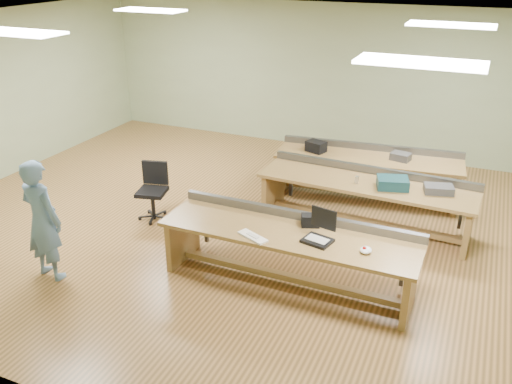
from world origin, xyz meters
TOP-DOWN VIEW (x-y plane):
  - floor at (0.00, 0.00)m, footprint 10.00×10.00m
  - ceiling at (0.00, 0.00)m, footprint 10.00×10.00m
  - wall_back at (0.00, 4.00)m, footprint 10.00×0.04m
  - wall_front at (0.00, -4.00)m, footprint 10.00×0.04m
  - fluor_panels at (0.00, 0.00)m, footprint 6.20×3.50m
  - workbench_front at (1.14, -1.24)m, footprint 3.26×0.88m
  - workbench_mid at (1.68, 0.70)m, footprint 3.28×1.00m
  - workbench_back at (1.46, 1.78)m, footprint 3.16×1.15m
  - person at (-1.78, -2.33)m, footprint 0.64×0.46m
  - laptop_base at (1.55, -1.37)m, footprint 0.39×0.34m
  - laptop_screen at (1.58, -1.25)m, footprint 0.33×0.09m
  - keyboard at (0.80, -1.58)m, footprint 0.43×0.29m
  - trackball_mouse at (2.14, -1.39)m, footprint 0.16×0.18m
  - camera_bag at (1.34, -1.01)m, footprint 0.27×0.22m
  - task_chair at (-1.46, -0.36)m, footprint 0.59×0.59m
  - parts_bin_teal at (2.07, 0.61)m, footprint 0.52×0.44m
  - parts_bin_grey at (2.71, 0.69)m, footprint 0.46×0.35m
  - mug at (1.90, 0.67)m, footprint 0.16×0.16m
  - drinks_can at (1.55, 0.57)m, footprint 0.08×0.08m
  - storage_box_back at (0.57, 1.65)m, footprint 0.38×0.32m
  - tray_back at (1.98, 1.81)m, footprint 0.35×0.29m

SIDE VIEW (x-z plane):
  - floor at x=0.00m, z-range 0.00..0.00m
  - task_chair at x=-1.46m, z-range -0.12..0.79m
  - workbench_back at x=1.46m, z-range 0.13..0.99m
  - workbench_mid at x=1.68m, z-range 0.13..0.99m
  - workbench_front at x=1.14m, z-range 0.13..0.99m
  - keyboard at x=0.80m, z-range 0.75..0.77m
  - laptop_base at x=1.55m, z-range 0.75..0.79m
  - trackball_mouse at x=2.14m, z-range 0.75..0.82m
  - mug at x=1.90m, z-range 0.75..0.84m
  - parts_bin_grey at x=2.71m, z-range 0.75..0.86m
  - drinks_can at x=1.55m, z-range 0.75..0.86m
  - tray_back at x=1.98m, z-range 0.75..0.87m
  - person at x=-1.78m, z-range 0.00..1.63m
  - camera_bag at x=1.34m, z-range 0.75..0.90m
  - parts_bin_teal at x=2.07m, z-range 0.75..0.91m
  - storage_box_back at x=0.57m, z-range 0.75..0.93m
  - laptop_screen at x=1.58m, z-range 0.88..1.14m
  - wall_back at x=0.00m, z-range 0.00..3.00m
  - wall_front at x=0.00m, z-range 0.00..3.00m
  - fluor_panels at x=0.00m, z-range 2.96..2.99m
  - ceiling at x=0.00m, z-range 3.00..3.00m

